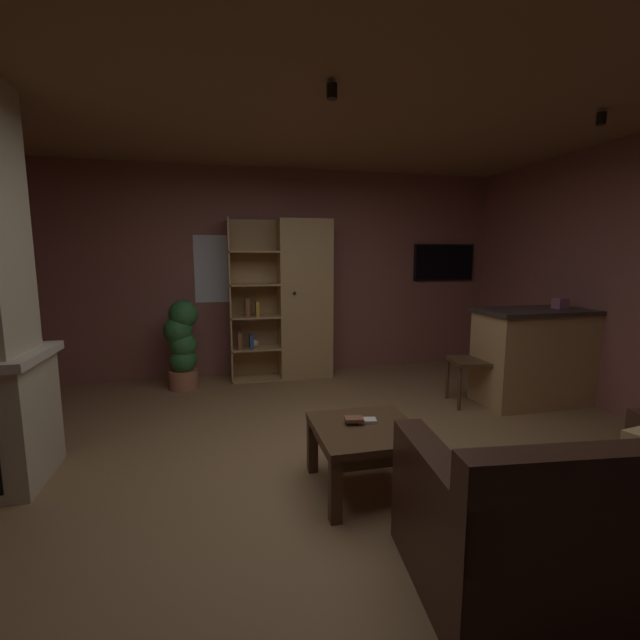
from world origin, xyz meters
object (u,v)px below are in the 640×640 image
at_px(tissue_box, 560,303).
at_px(table_book_1, 354,419).
at_px(kitchen_bar_counter, 541,356).
at_px(bookshelf_cabinet, 298,301).
at_px(table_book_0, 367,421).
at_px(wall_mounted_tv, 444,262).
at_px(potted_floor_plant, 182,343).
at_px(coffee_table, 366,439).
at_px(leather_couch, 582,526).
at_px(dining_chair, 479,355).

bearing_deg(tissue_box, table_book_1, -156.21).
xyz_separation_m(kitchen_bar_counter, table_book_1, (-2.44, -1.17, -0.04)).
bearing_deg(bookshelf_cabinet, table_book_0, -90.72).
bearing_deg(table_book_1, tissue_box, 23.79).
bearing_deg(table_book_1, wall_mounted_tv, 52.55).
xyz_separation_m(bookshelf_cabinet, table_book_0, (-0.03, -2.74, -0.54)).
bearing_deg(potted_floor_plant, wall_mounted_tv, 6.79).
relative_size(bookshelf_cabinet, coffee_table, 2.83).
bearing_deg(potted_floor_plant, table_book_0, -61.52).
height_order(coffee_table, table_book_0, table_book_0).
height_order(leather_couch, table_book_1, leather_couch).
xyz_separation_m(coffee_table, wall_mounted_tv, (2.20, 3.03, 1.10)).
xyz_separation_m(kitchen_bar_counter, coffee_table, (-2.38, -1.23, -0.15)).
relative_size(table_book_1, potted_floor_plant, 0.12).
relative_size(kitchen_bar_counter, potted_floor_plant, 1.32).
height_order(coffee_table, potted_floor_plant, potted_floor_plant).
distance_m(bookshelf_cabinet, wall_mounted_tv, 2.20).
distance_m(table_book_1, potted_floor_plant, 2.84).
xyz_separation_m(table_book_0, wall_mounted_tv, (2.17, 2.95, 1.01)).
height_order(kitchen_bar_counter, dining_chair, kitchen_bar_counter).
bearing_deg(leather_couch, kitchen_bar_counter, 53.57).
height_order(dining_chair, wall_mounted_tv, wall_mounted_tv).
relative_size(bookshelf_cabinet, tissue_box, 16.58).
distance_m(tissue_box, coffee_table, 2.91).
height_order(leather_couch, potted_floor_plant, potted_floor_plant).
bearing_deg(leather_couch, coffee_table, 123.42).
xyz_separation_m(table_book_1, potted_floor_plant, (-1.28, 2.54, 0.08)).
distance_m(bookshelf_cabinet, dining_chair, 2.26).
distance_m(leather_couch, potted_floor_plant, 4.19).
xyz_separation_m(coffee_table, potted_floor_plant, (-1.34, 2.60, 0.19)).
height_order(table_book_1, wall_mounted_tv, wall_mounted_tv).
bearing_deg(dining_chair, potted_floor_plant, 157.11).
distance_m(potted_floor_plant, wall_mounted_tv, 3.69).
relative_size(bookshelf_cabinet, leather_couch, 1.23).
xyz_separation_m(kitchen_bar_counter, wall_mounted_tv, (-0.17, 1.80, 0.95)).
bearing_deg(table_book_1, table_book_0, 5.35).
bearing_deg(bookshelf_cabinet, coffee_table, -91.33).
bearing_deg(coffee_table, bookshelf_cabinet, 88.67).
xyz_separation_m(leather_couch, wall_mounted_tv, (1.51, 4.08, 1.15)).
distance_m(kitchen_bar_counter, dining_chair, 0.68).
height_order(kitchen_bar_counter, tissue_box, tissue_box).
distance_m(kitchen_bar_counter, potted_floor_plant, 3.96).
distance_m(kitchen_bar_counter, tissue_box, 0.58).
bearing_deg(dining_chair, tissue_box, -6.77).
bearing_deg(leather_couch, table_book_0, 120.50).
distance_m(bookshelf_cabinet, coffee_table, 2.89).
xyz_separation_m(kitchen_bar_counter, leather_couch, (-1.68, -2.28, -0.20)).
height_order(leather_couch, table_book_0, leather_couch).
relative_size(table_book_0, table_book_1, 1.03).
height_order(dining_chair, potted_floor_plant, potted_floor_plant).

